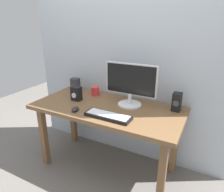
# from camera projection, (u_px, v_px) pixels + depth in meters

# --- Properties ---
(ground_plane) EXTENTS (6.00, 6.00, 0.00)m
(ground_plane) POSITION_uv_depth(u_px,v_px,m) (108.00, 166.00, 2.27)
(ground_plane) COLOR slate
(wall_back) EXTENTS (2.33, 0.04, 3.00)m
(wall_back) POSITION_uv_depth(u_px,v_px,m) (125.00, 23.00, 2.07)
(wall_back) COLOR #B2BCC6
(wall_back) RESTS_ON ground_plane
(desk) EXTENTS (1.48, 0.70, 0.73)m
(desk) POSITION_uv_depth(u_px,v_px,m) (107.00, 115.00, 2.05)
(desk) COLOR brown
(desk) RESTS_ON ground_plane
(monitor) EXTENTS (0.52, 0.24, 0.42)m
(monitor) POSITION_uv_depth(u_px,v_px,m) (131.00, 84.00, 1.98)
(monitor) COLOR silver
(monitor) RESTS_ON desk
(keyboard_primary) EXTENTS (0.42, 0.14, 0.03)m
(keyboard_primary) POSITION_uv_depth(u_px,v_px,m) (108.00, 116.00, 1.78)
(keyboard_primary) COLOR black
(keyboard_primary) RESTS_ON desk
(mouse) EXTENTS (0.09, 0.11, 0.04)m
(mouse) POSITION_uv_depth(u_px,v_px,m) (75.00, 109.00, 1.91)
(mouse) COLOR #232328
(mouse) RESTS_ON desk
(speaker_right) EXTENTS (0.08, 0.09, 0.17)m
(speaker_right) POSITION_uv_depth(u_px,v_px,m) (177.00, 102.00, 1.90)
(speaker_right) COLOR black
(speaker_right) RESTS_ON desk
(speaker_left) EXTENTS (0.09, 0.08, 0.17)m
(speaker_left) POSITION_uv_depth(u_px,v_px,m) (75.00, 85.00, 2.40)
(speaker_left) COLOR #333338
(speaker_left) RESTS_ON desk
(audio_controller) EXTENTS (0.10, 0.09, 0.15)m
(audio_controller) POSITION_uv_depth(u_px,v_px,m) (76.00, 94.00, 2.15)
(audio_controller) COLOR black
(audio_controller) RESTS_ON desk
(coffee_mug) EXTENTS (0.09, 0.09, 0.10)m
(coffee_mug) POSITION_uv_depth(u_px,v_px,m) (95.00, 91.00, 2.30)
(coffee_mug) COLOR red
(coffee_mug) RESTS_ON desk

